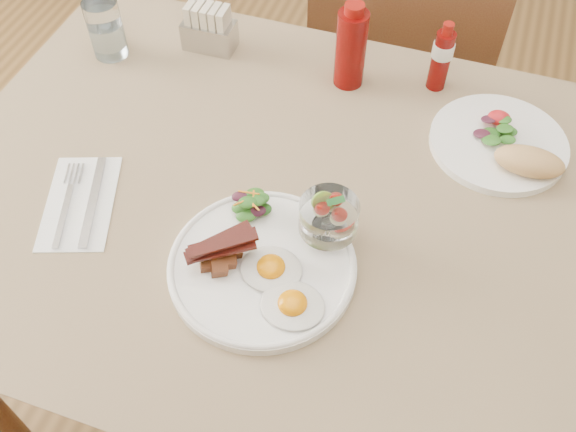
# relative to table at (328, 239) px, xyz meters

# --- Properties ---
(table) EXTENTS (1.33, 0.88, 0.75)m
(table) POSITION_rel_table_xyz_m (0.00, 0.00, 0.00)
(table) COLOR brown
(table) RESTS_ON ground
(chair_far) EXTENTS (0.42, 0.42, 0.93)m
(chair_far) POSITION_rel_table_xyz_m (0.00, 0.66, -0.14)
(chair_far) COLOR brown
(chair_far) RESTS_ON ground
(main_plate) EXTENTS (0.28, 0.28, 0.02)m
(main_plate) POSITION_rel_table_xyz_m (-0.06, -0.15, 0.10)
(main_plate) COLOR white
(main_plate) RESTS_ON table
(fried_eggs) EXTENTS (0.15, 0.14, 0.03)m
(fried_eggs) POSITION_rel_table_xyz_m (-0.02, -0.18, 0.11)
(fried_eggs) COLOR silver
(fried_eggs) RESTS_ON main_plate
(bacon_potato_pile) EXTENTS (0.10, 0.09, 0.05)m
(bacon_potato_pile) POSITION_rel_table_xyz_m (-0.12, -0.16, 0.13)
(bacon_potato_pile) COLOR brown
(bacon_potato_pile) RESTS_ON main_plate
(side_salad) EXTENTS (0.07, 0.07, 0.04)m
(side_salad) POSITION_rel_table_xyz_m (-0.11, -0.06, 0.12)
(side_salad) COLOR #245115
(side_salad) RESTS_ON main_plate
(fruit_cup) EXTENTS (0.09, 0.09, 0.09)m
(fruit_cup) POSITION_rel_table_xyz_m (0.01, -0.07, 0.15)
(fruit_cup) COLOR white
(fruit_cup) RESTS_ON main_plate
(second_plate) EXTENTS (0.24, 0.24, 0.06)m
(second_plate) POSITION_rel_table_xyz_m (0.25, 0.21, 0.10)
(second_plate) COLOR white
(second_plate) RESTS_ON table
(ketchup_bottle) EXTENTS (0.07, 0.07, 0.17)m
(ketchup_bottle) POSITION_rel_table_xyz_m (-0.06, 0.30, 0.17)
(ketchup_bottle) COLOR #600705
(ketchup_bottle) RESTS_ON table
(hot_sauce_bottle) EXTENTS (0.05, 0.05, 0.14)m
(hot_sauce_bottle) POSITION_rel_table_xyz_m (0.10, 0.34, 0.16)
(hot_sauce_bottle) COLOR #600705
(hot_sauce_bottle) RESTS_ON table
(sugar_caddy) EXTENTS (0.10, 0.06, 0.09)m
(sugar_caddy) POSITION_rel_table_xyz_m (-0.34, 0.32, 0.13)
(sugar_caddy) COLOR #B9B9BE
(sugar_caddy) RESTS_ON table
(water_glass) EXTENTS (0.07, 0.07, 0.11)m
(water_glass) POSITION_rel_table_xyz_m (-0.52, 0.24, 0.14)
(water_glass) COLOR white
(water_glass) RESTS_ON table
(napkin_cutlery) EXTENTS (0.17, 0.22, 0.01)m
(napkin_cutlery) POSITION_rel_table_xyz_m (-0.38, -0.12, 0.09)
(napkin_cutlery) COLOR white
(napkin_cutlery) RESTS_ON table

